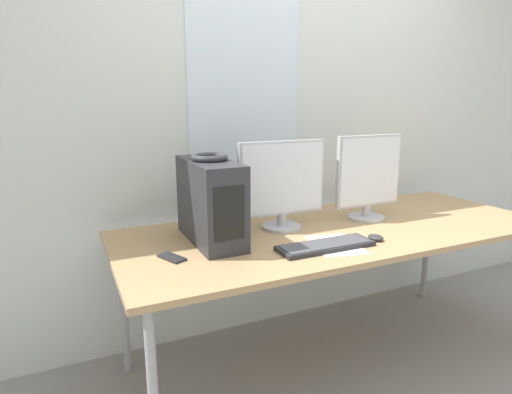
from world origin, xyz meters
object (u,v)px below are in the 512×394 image
object	(u,v)px
headphones	(209,157)
keyboard	(326,246)
pc_tower	(211,201)
mouse	(376,237)
monitor_main	(282,184)
cell_phone	(172,258)
monitor_right_near	(368,177)

from	to	relation	value
headphones	keyboard	bearing A→B (deg)	-36.01
pc_tower	mouse	world-z (taller)	pc_tower
monitor_main	cell_phone	world-z (taller)	monitor_main
pc_tower	headphones	world-z (taller)	headphones
pc_tower	monitor_right_near	distance (m)	0.92
headphones	cell_phone	world-z (taller)	headphones
cell_phone	keyboard	bearing A→B (deg)	-36.90
headphones	mouse	xyz separation A→B (m)	(0.72, -0.32, -0.39)
cell_phone	monitor_main	bearing A→B (deg)	-6.47
monitor_main	monitor_right_near	xyz separation A→B (m)	(0.52, -0.04, 0.00)
headphones	monitor_right_near	xyz separation A→B (m)	(0.92, -0.00, -0.16)
cell_phone	mouse	bearing A→B (deg)	-33.38
monitor_main	monitor_right_near	size ratio (longest dim) A/B	1.02
headphones	monitor_right_near	distance (m)	0.93
pc_tower	monitor_main	xyz separation A→B (m)	(0.40, 0.04, 0.04)
keyboard	cell_phone	world-z (taller)	keyboard
monitor_main	mouse	xyz separation A→B (m)	(0.32, -0.36, -0.22)
headphones	mouse	size ratio (longest dim) A/B	2.04
keyboard	cell_phone	size ratio (longest dim) A/B	3.17
monitor_main	keyboard	bearing A→B (deg)	-83.82
pc_tower	cell_phone	size ratio (longest dim) A/B	3.42
headphones	mouse	bearing A→B (deg)	-24.31
monitor_right_near	keyboard	size ratio (longest dim) A/B	1.03
pc_tower	cell_phone	distance (m)	0.34
headphones	monitor_main	distance (m)	0.43
pc_tower	headphones	xyz separation A→B (m)	(0.00, 0.00, 0.21)
mouse	monitor_main	bearing A→B (deg)	131.66
monitor_main	monitor_right_near	distance (m)	0.52
keyboard	pc_tower	bearing A→B (deg)	144.06
monitor_main	monitor_right_near	bearing A→B (deg)	-4.24
monitor_right_near	keyboard	distance (m)	0.62
headphones	cell_phone	distance (m)	0.48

